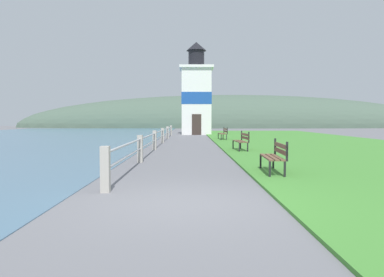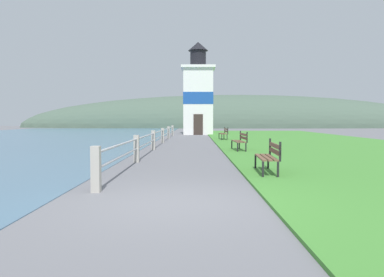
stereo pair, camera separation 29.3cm
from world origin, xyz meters
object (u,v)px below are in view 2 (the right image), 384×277
(park_bench_near, at_px, (269,155))
(park_bench_midway, at_px, (240,140))
(park_bench_far, at_px, (224,133))
(lighthouse, at_px, (198,95))

(park_bench_near, relative_size, park_bench_midway, 0.98)
(park_bench_near, bearing_deg, park_bench_far, -87.54)
(park_bench_midway, height_order, lighthouse, lighthouse)
(park_bench_near, height_order, park_bench_midway, same)
(park_bench_far, height_order, lighthouse, lighthouse)
(park_bench_midway, relative_size, lighthouse, 0.19)
(park_bench_near, distance_m, park_bench_far, 16.85)
(park_bench_midway, distance_m, lighthouse, 20.19)
(park_bench_near, height_order, park_bench_far, same)
(park_bench_far, relative_size, lighthouse, 0.22)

